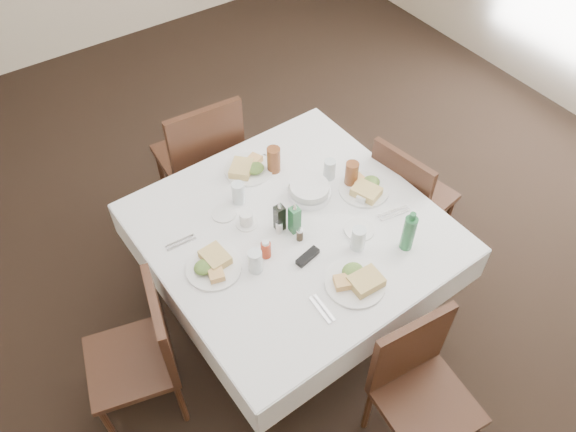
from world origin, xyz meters
The scene contains 33 objects.
ground_plane centered at (0.00, 0.00, 0.00)m, with size 7.00×7.00×0.00m, color black.
room_shell centered at (0.00, 0.00, 1.71)m, with size 6.04×7.04×2.80m.
dining_table centered at (-0.09, -0.08, 0.69)m, with size 1.51×1.51×0.76m.
chair_north centered at (-0.14, 0.87, 0.58)m, with size 0.51×0.51×1.02m.
chair_south centered at (-0.03, -1.03, 0.51)m, with size 0.46×0.46×0.89m.
chair_east centered at (0.76, -0.09, 0.52)m, with size 0.49×0.49×0.90m.
chair_west centered at (-1.02, -0.15, 0.51)m, with size 0.52×0.52×0.90m.
meal_north centered at (-0.07, 0.41, 0.79)m, with size 0.28×0.28×0.06m.
meal_south centered at (-0.04, -0.55, 0.79)m, with size 0.30×0.30×0.06m.
meal_east centered at (0.39, -0.09, 0.79)m, with size 0.28×0.28×0.06m.
meal_west centered at (-0.57, -0.08, 0.79)m, with size 0.28×0.28×0.06m.
side_plate_a centered at (-0.35, 0.20, 0.77)m, with size 0.14×0.14×0.01m.
side_plate_b centered at (0.18, -0.30, 0.77)m, with size 0.16×0.16×0.01m.
water_n centered at (-0.23, 0.24, 0.83)m, with size 0.07×0.07×0.13m.
water_s centered at (0.10, -0.38, 0.83)m, with size 0.07×0.07×0.13m.
water_e centered at (0.29, 0.11, 0.82)m, with size 0.07×0.07×0.12m.
water_w centered at (-0.40, -0.21, 0.83)m, with size 0.07×0.07×0.13m.
iced_tea_a centered at (0.06, 0.34, 0.84)m, with size 0.08×0.08×0.16m.
iced_tea_b centered at (0.36, 0.00, 0.84)m, with size 0.07×0.07×0.15m.
bread_basket centered at (0.11, 0.05, 0.80)m, with size 0.24×0.24×0.08m.
oil_cruet_dark centered at (-0.16, -0.05, 0.85)m, with size 0.05×0.05×0.20m.
oil_cruet_green centered at (-0.10, -0.10, 0.85)m, with size 0.05×0.05×0.21m.
ketchup_bottle centered at (-0.31, -0.16, 0.81)m, with size 0.05×0.05×0.11m.
salt_shaker centered at (-0.17, -0.07, 0.80)m, with size 0.04×0.04×0.08m.
pepper_shaker centered at (-0.11, -0.17, 0.80)m, with size 0.03×0.03×0.08m.
coffee_mug centered at (-0.28, 0.07, 0.80)m, with size 0.12×0.12×0.09m.
sunglasses centered at (-0.15, -0.30, 0.78)m, with size 0.14×0.07×0.03m.
green_bottle centered at (0.31, -0.51, 0.87)m, with size 0.07×0.07×0.25m.
sugar_caddy centered at (0.34, -0.14, 0.79)m, with size 0.11×0.09×0.05m.
cutlery_n centered at (0.07, 0.40, 0.77)m, with size 0.08×0.17×0.01m.
cutlery_s centered at (-0.27, -0.58, 0.77)m, with size 0.05×0.17×0.01m.
cutlery_e centered at (0.41, -0.31, 0.77)m, with size 0.19×0.08×0.01m.
cutlery_w centered at (-0.63, 0.15, 0.77)m, with size 0.16×0.05×0.01m.
Camera 1 is at (-1.20, -1.66, 3.01)m, focal length 35.00 mm.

